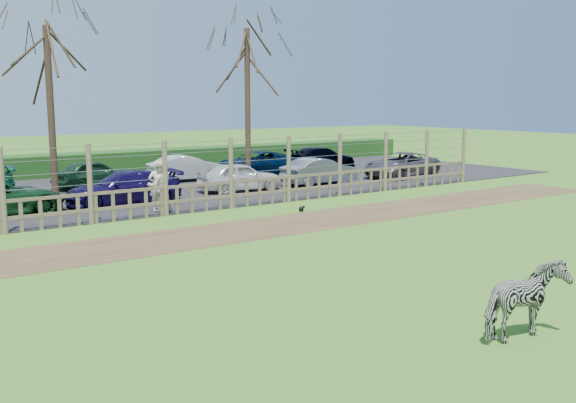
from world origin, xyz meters
TOP-DOWN VIEW (x-y plane):
  - ground at (0.00, 0.00)m, footprint 120.00×120.00m
  - dirt_strip at (0.00, 4.50)m, footprint 34.00×2.80m
  - asphalt at (0.00, 14.50)m, footprint 44.00×13.00m
  - hedge at (0.00, 21.50)m, footprint 46.00×2.00m
  - fence at (0.00, 8.00)m, footprint 30.16×0.16m
  - tree_mid at (-2.00, 13.50)m, footprint 4.80×4.80m
  - tree_right at (7.00, 14.00)m, footprint 4.80×4.80m
  - zebra at (-0.15, -5.55)m, footprint 1.54×0.76m
  - visitor_a at (0.12, 8.88)m, footprint 0.69×0.51m
  - visitor_b at (0.13, 8.75)m, footprint 0.93×0.77m
  - crow at (4.13, 6.05)m, footprint 0.24×0.18m
  - car_3 at (-0.29, 10.92)m, footprint 4.28×2.07m
  - car_4 at (4.92, 11.38)m, footprint 3.66×1.82m
  - car_5 at (8.89, 11.05)m, footprint 3.70×1.46m
  - car_6 at (13.93, 10.90)m, footprint 4.54×2.54m
  - car_10 at (0.37, 15.95)m, footprint 3.68×1.86m
  - car_11 at (4.70, 15.71)m, footprint 3.74×1.59m
  - car_12 at (8.55, 15.71)m, footprint 4.38×2.12m
  - car_13 at (13.01, 16.01)m, footprint 4.17×1.77m

SIDE VIEW (x-z plane):
  - ground at x=0.00m, z-range 0.00..0.00m
  - dirt_strip at x=0.00m, z-range 0.00..0.01m
  - asphalt at x=0.00m, z-range 0.00..0.04m
  - crow at x=4.13m, z-range 0.00..0.20m
  - hedge at x=0.00m, z-range 0.00..1.10m
  - zebra at x=-0.15m, z-range 0.00..1.27m
  - car_3 at x=-0.29m, z-range 0.04..1.24m
  - car_4 at x=4.92m, z-range 0.04..1.24m
  - car_5 at x=8.89m, z-range 0.04..1.24m
  - car_6 at x=13.93m, z-range 0.04..1.24m
  - car_10 at x=0.37m, z-range 0.04..1.24m
  - car_11 at x=4.70m, z-range 0.04..1.24m
  - car_12 at x=8.55m, z-range 0.04..1.24m
  - car_13 at x=13.01m, z-range 0.04..1.24m
  - fence at x=0.00m, z-range -0.45..2.05m
  - visitor_a at x=0.12m, z-range 0.04..1.76m
  - visitor_b at x=0.13m, z-range 0.04..1.76m
  - tree_mid at x=-2.00m, z-range 1.45..8.28m
  - tree_right at x=7.00m, z-range 1.57..8.92m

